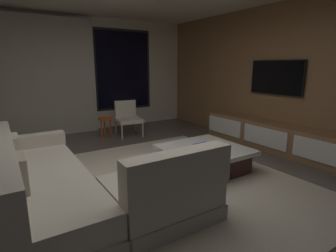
{
  "coord_description": "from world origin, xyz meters",
  "views": [
    {
      "loc": [
        -1.5,
        -2.93,
        1.57
      ],
      "look_at": [
        0.77,
        0.62,
        0.61
      ],
      "focal_mm": 28.44,
      "sensor_mm": 36.0,
      "label": 1
    }
  ],
  "objects_px": {
    "book_stack_on_coffee_table": "(202,148)",
    "side_stool": "(106,122)",
    "coffee_table": "(204,158)",
    "accent_chair_near_window": "(128,116)",
    "media_console": "(274,137)",
    "sectional_couch": "(73,187)",
    "mounted_tv": "(276,77)"
  },
  "relations": [
    {
      "from": "media_console",
      "to": "mounted_tv",
      "type": "distance_m",
      "value": 1.13
    },
    {
      "from": "accent_chair_near_window",
      "to": "mounted_tv",
      "type": "bearing_deg",
      "value": -49.35
    },
    {
      "from": "sectional_couch",
      "to": "accent_chair_near_window",
      "type": "xyz_separation_m",
      "value": [
        1.87,
        2.75,
        0.14
      ]
    },
    {
      "from": "book_stack_on_coffee_table",
      "to": "media_console",
      "type": "xyz_separation_m",
      "value": [
        1.87,
        0.15,
        -0.16
      ]
    },
    {
      "from": "sectional_couch",
      "to": "media_console",
      "type": "xyz_separation_m",
      "value": [
        3.7,
        0.21,
        -0.04
      ]
    },
    {
      "from": "accent_chair_near_window",
      "to": "book_stack_on_coffee_table",
      "type": "bearing_deg",
      "value": -90.82
    },
    {
      "from": "book_stack_on_coffee_table",
      "to": "accent_chair_near_window",
      "type": "distance_m",
      "value": 2.7
    },
    {
      "from": "coffee_table",
      "to": "mounted_tv",
      "type": "height_order",
      "value": "mounted_tv"
    },
    {
      "from": "sectional_couch",
      "to": "media_console",
      "type": "distance_m",
      "value": 3.71
    },
    {
      "from": "mounted_tv",
      "to": "side_stool",
      "type": "bearing_deg",
      "value": 137.83
    },
    {
      "from": "coffee_table",
      "to": "accent_chair_near_window",
      "type": "height_order",
      "value": "accent_chair_near_window"
    },
    {
      "from": "coffee_table",
      "to": "media_console",
      "type": "relative_size",
      "value": 0.37
    },
    {
      "from": "accent_chair_near_window",
      "to": "mounted_tv",
      "type": "xyz_separation_m",
      "value": [
        2.02,
        -2.35,
        0.92
      ]
    },
    {
      "from": "book_stack_on_coffee_table",
      "to": "accent_chair_near_window",
      "type": "relative_size",
      "value": 0.34
    },
    {
      "from": "sectional_couch",
      "to": "book_stack_on_coffee_table",
      "type": "xyz_separation_m",
      "value": [
        1.83,
        0.05,
        0.12
      ]
    },
    {
      "from": "book_stack_on_coffee_table",
      "to": "side_stool",
      "type": "bearing_deg",
      "value": 100.59
    },
    {
      "from": "media_console",
      "to": "mounted_tv",
      "type": "height_order",
      "value": "mounted_tv"
    },
    {
      "from": "coffee_table",
      "to": "side_stool",
      "type": "xyz_separation_m",
      "value": [
        -0.63,
        2.55,
        0.19
      ]
    },
    {
      "from": "media_console",
      "to": "side_stool",
      "type": "bearing_deg",
      "value": 133.37
    },
    {
      "from": "sectional_couch",
      "to": "book_stack_on_coffee_table",
      "type": "height_order",
      "value": "sectional_couch"
    },
    {
      "from": "side_stool",
      "to": "media_console",
      "type": "xyz_separation_m",
      "value": [
        2.37,
        -2.51,
        -0.12
      ]
    },
    {
      "from": "coffee_table",
      "to": "media_console",
      "type": "distance_m",
      "value": 1.74
    },
    {
      "from": "coffee_table",
      "to": "book_stack_on_coffee_table",
      "type": "xyz_separation_m",
      "value": [
        -0.13,
        -0.11,
        0.22
      ]
    },
    {
      "from": "accent_chair_near_window",
      "to": "side_stool",
      "type": "height_order",
      "value": "accent_chair_near_window"
    },
    {
      "from": "book_stack_on_coffee_table",
      "to": "accent_chair_near_window",
      "type": "height_order",
      "value": "accent_chair_near_window"
    },
    {
      "from": "media_console",
      "to": "mounted_tv",
      "type": "xyz_separation_m",
      "value": [
        0.18,
        0.2,
        1.1
      ]
    },
    {
      "from": "book_stack_on_coffee_table",
      "to": "mounted_tv",
      "type": "xyz_separation_m",
      "value": [
        2.05,
        0.35,
        0.94
      ]
    },
    {
      "from": "sectional_couch",
      "to": "media_console",
      "type": "height_order",
      "value": "sectional_couch"
    },
    {
      "from": "side_stool",
      "to": "media_console",
      "type": "bearing_deg",
      "value": -46.63
    },
    {
      "from": "coffee_table",
      "to": "book_stack_on_coffee_table",
      "type": "relative_size",
      "value": 4.42
    },
    {
      "from": "coffee_table",
      "to": "media_console",
      "type": "bearing_deg",
      "value": 1.38
    },
    {
      "from": "book_stack_on_coffee_table",
      "to": "accent_chair_near_window",
      "type": "xyz_separation_m",
      "value": [
        0.04,
        2.7,
        0.02
      ]
    }
  ]
}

